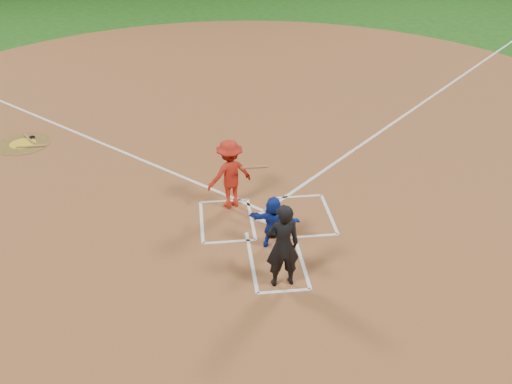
{
  "coord_description": "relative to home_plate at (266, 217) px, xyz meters",
  "views": [
    {
      "loc": [
        -1.62,
        -11.72,
        7.66
      ],
      "look_at": [
        -0.3,
        -0.4,
        1.0
      ],
      "focal_mm": 40.0,
      "sensor_mm": 36.0,
      "label": 1
    }
  ],
  "objects": [
    {
      "name": "home_plate",
      "position": [
        0.0,
        0.0,
        0.0
      ],
      "size": [
        0.6,
        0.6,
        0.02
      ],
      "primitive_type": "cylinder",
      "rotation": [
        0.0,
        0.0,
        3.14
      ],
      "color": "white",
      "rests_on": "home_plate_dirt"
    },
    {
      "name": "on_deck_logo",
      "position": [
        -6.98,
        5.08,
        0.0
      ],
      "size": [
        0.8,
        0.8,
        0.0
      ],
      "primitive_type": "cylinder",
      "color": "gold",
      "rests_on": "on_deck_circle"
    },
    {
      "name": "on_deck_bat_a",
      "position": [
        -6.83,
        5.33,
        0.03
      ],
      "size": [
        0.5,
        0.74,
        0.06
      ],
      "primitive_type": "cylinder",
      "rotation": [
        1.57,
        0.0,
        0.56
      ],
      "color": "#A16C3B",
      "rests_on": "on_deck_circle"
    },
    {
      "name": "home_plate_dirt",
      "position": [
        0.0,
        6.0,
        -0.01
      ],
      "size": [
        28.0,
        28.0,
        0.01
      ],
      "primitive_type": "cylinder",
      "color": "brown",
      "rests_on": "ground"
    },
    {
      "name": "on_deck_bat_c",
      "position": [
        -6.68,
        4.78,
        0.03
      ],
      "size": [
        0.84,
        0.08,
        0.06
      ],
      "primitive_type": "cylinder",
      "rotation": [
        1.57,
        0.0,
        1.59
      ],
      "color": "#A67E3C",
      "rests_on": "on_deck_circle"
    },
    {
      "name": "bat_weight_donut",
      "position": [
        -6.78,
        5.48,
        0.03
      ],
      "size": [
        0.19,
        0.19,
        0.05
      ],
      "primitive_type": "torus",
      "color": "black",
      "rests_on": "on_deck_circle"
    },
    {
      "name": "on_deck_circle",
      "position": [
        -6.98,
        5.08,
        -0.0
      ],
      "size": [
        1.7,
        1.7,
        0.01
      ],
      "primitive_type": "cylinder",
      "color": "brown",
      "rests_on": "home_plate_dirt"
    },
    {
      "name": "chalk_markings",
      "position": [
        0.0,
        5.29,
        -0.01
      ],
      "size": [
        28.35,
        17.32,
        0.01
      ],
      "color": "white",
      "rests_on": "home_plate_dirt"
    },
    {
      "name": "ground",
      "position": [
        0.0,
        0.0,
        -0.02
      ],
      "size": [
        120.0,
        120.0,
        0.0
      ],
      "primitive_type": "plane",
      "color": "#194D13",
      "rests_on": "ground"
    },
    {
      "name": "umpire",
      "position": [
        -0.01,
        -2.53,
        0.95
      ],
      "size": [
        0.74,
        0.52,
        1.91
      ],
      "primitive_type": "imported",
      "rotation": [
        0.0,
        0.0,
        3.24
      ],
      "color": "black",
      "rests_on": "home_plate_dirt"
    },
    {
      "name": "batter_at_plate",
      "position": [
        -0.83,
        0.69,
        0.9
      ],
      "size": [
        1.65,
        1.05,
        1.81
      ],
      "color": "red",
      "rests_on": "home_plate_dirt"
    },
    {
      "name": "catcher",
      "position": [
        -0.0,
        -1.18,
        0.63
      ],
      "size": [
        1.23,
        0.75,
        1.27
      ],
      "primitive_type": "imported",
      "rotation": [
        0.0,
        0.0,
        2.79
      ],
      "color": "#142EA3",
      "rests_on": "home_plate_dirt"
    }
  ]
}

